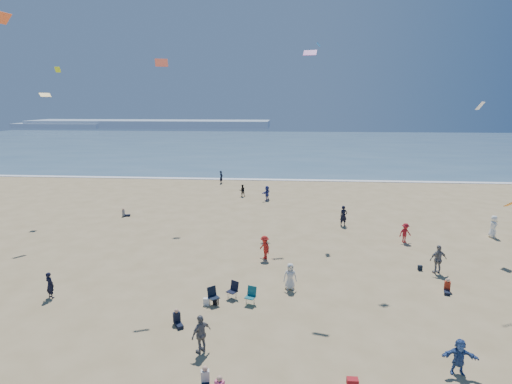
{
  "coord_description": "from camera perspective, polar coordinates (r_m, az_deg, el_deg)",
  "views": [
    {
      "loc": [
        3.6,
        -12.18,
        10.98
      ],
      "look_at": [
        2.0,
        8.0,
        6.46
      ],
      "focal_mm": 28.0,
      "sensor_mm": 36.0,
      "label": 1
    }
  ],
  "objects": [
    {
      "name": "ocean",
      "position": [
        107.79,
        2.61,
        6.76
      ],
      "size": [
        220.0,
        100.0,
        0.06
      ],
      "primitive_type": "cube",
      "color": "#476B84",
      "rests_on": "ground"
    },
    {
      "name": "surf_line",
      "position": [
        58.32,
        0.91,
        1.79
      ],
      "size": [
        220.0,
        1.2,
        0.08
      ],
      "primitive_type": "cube",
      "color": "white",
      "rests_on": "ground"
    },
    {
      "name": "headland_far",
      "position": [
        193.19,
        -14.9,
        9.4
      ],
      "size": [
        110.0,
        20.0,
        3.2
      ],
      "primitive_type": "cube",
      "color": "#7A8EA8",
      "rests_on": "ground"
    },
    {
      "name": "headland_near",
      "position": [
        205.48,
        -26.07,
        8.56
      ],
      "size": [
        40.0,
        14.0,
        2.0
      ],
      "primitive_type": "cube",
      "color": "#7A8EA8",
      "rests_on": "ground"
    },
    {
      "name": "standing_flyers",
      "position": [
        26.96,
        3.81,
        -9.43
      ],
      "size": [
        39.18,
        48.7,
        1.95
      ],
      "color": "slate",
      "rests_on": "ground"
    },
    {
      "name": "seated_group",
      "position": [
        23.66,
        -4.58,
        -13.95
      ],
      "size": [
        26.59,
        24.64,
        0.84
      ],
      "color": "silver",
      "rests_on": "ground"
    },
    {
      "name": "chair_cluster",
      "position": [
        23.11,
        -3.45,
        -14.4
      ],
      "size": [
        2.81,
        1.63,
        1.0
      ],
      "color": "black",
      "rests_on": "ground"
    },
    {
      "name": "white_tote",
      "position": [
        23.14,
        -7.08,
        -15.27
      ],
      "size": [
        0.35,
        0.2,
        0.4
      ],
      "primitive_type": "cube",
      "color": "white",
      "rests_on": "ground"
    },
    {
      "name": "black_backpack",
      "position": [
        23.13,
        -5.78,
        -15.28
      ],
      "size": [
        0.3,
        0.22,
        0.38
      ],
      "primitive_type": "cube",
      "color": "black",
      "rests_on": "ground"
    },
    {
      "name": "cooler",
      "position": [
        17.97,
        13.62,
        -24.88
      ],
      "size": [
        0.45,
        0.3,
        0.3
      ],
      "primitive_type": "cube",
      "color": "#AA181E",
      "rests_on": "ground"
    },
    {
      "name": "navy_bag",
      "position": [
        29.39,
        22.39,
        -9.99
      ],
      "size": [
        0.28,
        0.18,
        0.34
      ],
      "primitive_type": "cube",
      "color": "black",
      "rests_on": "ground"
    },
    {
      "name": "kites_aloft",
      "position": [
        25.19,
        22.69,
        18.18
      ],
      "size": [
        45.02,
        40.46,
        26.67
      ],
      "color": "#F2F534",
      "rests_on": "ground"
    }
  ]
}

